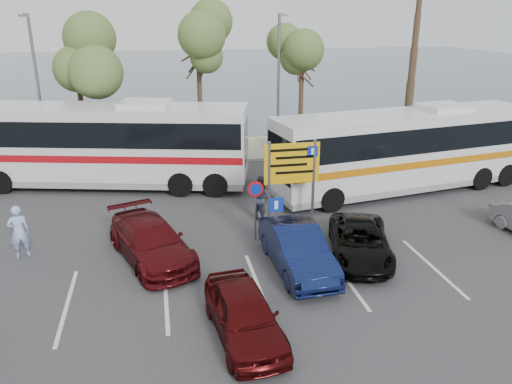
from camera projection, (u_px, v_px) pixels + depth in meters
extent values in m
plane|color=#303032|center=(286.00, 267.00, 17.02)|extent=(120.00, 120.00, 0.00)
cube|color=gray|center=(227.00, 156.00, 29.91)|extent=(44.00, 2.40, 0.15)
cube|color=tan|center=(223.00, 144.00, 31.67)|extent=(48.00, 0.80, 0.60)
plane|color=#455C6E|center=(181.00, 72.00, 72.34)|extent=(140.00, 140.00, 0.00)
cylinder|color=#382619|center=(83.00, 118.00, 27.54)|extent=(0.28, 0.28, 5.04)
cylinder|color=#382619|center=(200.00, 109.00, 28.65)|extent=(0.28, 0.28, 5.60)
cylinder|color=#382619|center=(301.00, 109.00, 29.84)|extent=(0.28, 0.28, 5.18)
cylinder|color=#382619|center=(413.00, 65.00, 30.33)|extent=(0.48, 0.48, 10.00)
cylinder|color=slate|center=(39.00, 94.00, 26.29)|extent=(0.16, 0.16, 8.00)
cylinder|color=slate|center=(25.00, 14.00, 24.54)|extent=(0.12, 0.90, 0.12)
cube|color=slate|center=(23.00, 15.00, 24.09)|extent=(0.45, 0.25, 0.12)
cylinder|color=slate|center=(278.00, 87.00, 28.71)|extent=(0.16, 0.16, 8.00)
cylinder|color=slate|center=(281.00, 14.00, 26.96)|extent=(0.12, 0.90, 0.12)
cube|color=slate|center=(284.00, 15.00, 26.51)|extent=(0.45, 0.25, 0.12)
cylinder|color=slate|center=(269.00, 187.00, 19.38)|extent=(0.12, 0.12, 3.60)
cylinder|color=slate|center=(313.00, 184.00, 19.72)|extent=(0.12, 0.12, 3.60)
cube|color=#E1A50B|center=(292.00, 163.00, 19.24)|extent=(2.20, 0.06, 1.60)
cube|color=#0C2699|center=(313.00, 151.00, 19.20)|extent=(0.42, 0.01, 0.42)
cylinder|color=slate|center=(255.00, 212.00, 18.75)|extent=(0.07, 0.07, 2.20)
cylinder|color=#B20C0C|center=(256.00, 189.00, 18.40)|extent=(0.60, 0.03, 0.60)
cylinder|color=slate|center=(276.00, 229.00, 17.35)|extent=(0.07, 0.07, 2.20)
cube|color=#0C2699|center=(276.00, 205.00, 17.03)|extent=(0.50, 0.03, 0.50)
cube|color=silver|center=(106.00, 141.00, 24.24)|extent=(13.99, 6.14, 3.37)
cube|color=black|center=(105.00, 129.00, 24.03)|extent=(13.74, 6.11, 1.20)
cube|color=#A20C13|center=(107.00, 152.00, 24.42)|extent=(13.87, 6.13, 0.34)
cube|color=gray|center=(109.00, 174.00, 24.81)|extent=(13.85, 6.08, 0.63)
cube|color=silver|center=(102.00, 103.00, 23.62)|extent=(2.66, 2.32, 0.27)
cube|color=silver|center=(405.00, 146.00, 23.66)|extent=(13.37, 4.87, 3.22)
cube|color=black|center=(407.00, 134.00, 23.47)|extent=(13.12, 4.87, 1.15)
cube|color=#B8680A|center=(404.00, 157.00, 23.84)|extent=(13.25, 4.88, 0.33)
cube|color=gray|center=(402.00, 178.00, 24.21)|extent=(13.24, 4.82, 0.60)
cube|color=silver|center=(409.00, 110.00, 23.07)|extent=(2.44, 2.08, 0.26)
imported|color=#0E1944|center=(297.00, 249.00, 16.66)|extent=(1.78, 4.57, 1.48)
imported|color=#4D0C10|center=(151.00, 241.00, 17.33)|extent=(3.48, 5.24, 1.41)
imported|color=#42090A|center=(244.00, 314.00, 13.18)|extent=(1.99, 4.11, 1.35)
imported|color=black|center=(360.00, 241.00, 17.52)|extent=(3.25, 4.81, 1.22)
imported|color=#9CB1E3|center=(19.00, 232.00, 17.42)|extent=(0.82, 0.66, 1.94)
imported|color=#353C50|center=(261.00, 198.00, 20.63)|extent=(1.12, 1.17, 1.91)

